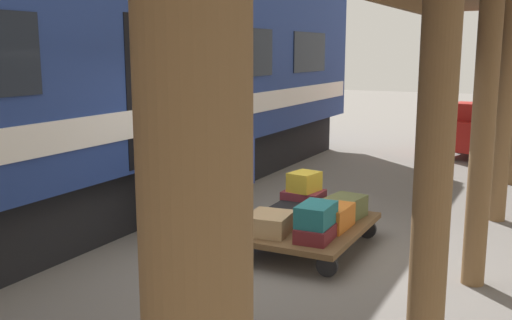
{
  "coord_description": "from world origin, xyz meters",
  "views": [
    {
      "loc": [
        -2.64,
        6.41,
        2.48
      ],
      "look_at": [
        0.6,
        0.06,
        1.15
      ],
      "focal_mm": 41.15,
      "sensor_mm": 36.0,
      "label": 1
    }
  ],
  "objects_px": {
    "train_car": "(69,80)",
    "porter_in_overalls": "(237,175)",
    "suitcase_black_hardshell": "(288,214)",
    "suitcase_burgundy_valise": "(304,201)",
    "baggage_tug": "(474,131)",
    "luggage_cart": "(309,228)",
    "suitcase_tan_vintage": "(270,223)",
    "suitcase_yellow_case": "(304,182)",
    "suitcase_orange_carryall": "(332,217)",
    "porter_by_door": "(173,167)",
    "suitcase_olive_duffel": "(345,207)",
    "suitcase_teal_softside": "(316,214)",
    "suitcase_maroon_trunk": "(316,233)"
  },
  "relations": [
    {
      "from": "suitcase_burgundy_valise",
      "to": "suitcase_tan_vintage",
      "type": "xyz_separation_m",
      "value": [
        0.0,
        1.06,
        -0.03
      ]
    },
    {
      "from": "suitcase_olive_duffel",
      "to": "baggage_tug",
      "type": "relative_size",
      "value": 0.27
    },
    {
      "from": "porter_by_door",
      "to": "suitcase_teal_softside",
      "type": "bearing_deg",
      "value": 172.79
    },
    {
      "from": "suitcase_teal_softside",
      "to": "porter_in_overalls",
      "type": "height_order",
      "value": "porter_in_overalls"
    },
    {
      "from": "luggage_cart",
      "to": "baggage_tug",
      "type": "height_order",
      "value": "baggage_tug"
    },
    {
      "from": "luggage_cart",
      "to": "porter_in_overalls",
      "type": "xyz_separation_m",
      "value": [
        0.88,
        0.28,
        0.65
      ]
    },
    {
      "from": "suitcase_teal_softside",
      "to": "suitcase_olive_duffel",
      "type": "bearing_deg",
      "value": -90.89
    },
    {
      "from": "suitcase_burgundy_valise",
      "to": "suitcase_orange_carryall",
      "type": "bearing_deg",
      "value": 138.34
    },
    {
      "from": "suitcase_orange_carryall",
      "to": "porter_by_door",
      "type": "relative_size",
      "value": 0.35
    },
    {
      "from": "suitcase_maroon_trunk",
      "to": "suitcase_black_hardshell",
      "type": "bearing_deg",
      "value": -41.66
    },
    {
      "from": "suitcase_tan_vintage",
      "to": "suitcase_olive_duffel",
      "type": "bearing_deg",
      "value": -119.34
    },
    {
      "from": "suitcase_olive_duffel",
      "to": "porter_by_door",
      "type": "xyz_separation_m",
      "value": [
        2.21,
        0.74,
        0.46
      ]
    },
    {
      "from": "suitcase_teal_softside",
      "to": "luggage_cart",
      "type": "bearing_deg",
      "value": -60.21
    },
    {
      "from": "porter_in_overalls",
      "to": "porter_by_door",
      "type": "height_order",
      "value": "same"
    },
    {
      "from": "suitcase_burgundy_valise",
      "to": "baggage_tug",
      "type": "distance_m",
      "value": 7.43
    },
    {
      "from": "luggage_cart",
      "to": "suitcase_olive_duffel",
      "type": "distance_m",
      "value": 0.63
    },
    {
      "from": "porter_in_overalls",
      "to": "porter_by_door",
      "type": "distance_m",
      "value": 1.03
    },
    {
      "from": "suitcase_tan_vintage",
      "to": "suitcase_maroon_trunk",
      "type": "distance_m",
      "value": 0.6
    },
    {
      "from": "porter_by_door",
      "to": "suitcase_olive_duffel",
      "type": "bearing_deg",
      "value": -161.41
    },
    {
      "from": "suitcase_olive_duffel",
      "to": "suitcase_orange_carryall",
      "type": "xyz_separation_m",
      "value": [
        0.0,
        0.53,
        0.0
      ]
    },
    {
      "from": "luggage_cart",
      "to": "suitcase_tan_vintage",
      "type": "relative_size",
      "value": 3.47
    },
    {
      "from": "suitcase_orange_carryall",
      "to": "suitcase_burgundy_valise",
      "type": "bearing_deg",
      "value": -41.66
    },
    {
      "from": "suitcase_black_hardshell",
      "to": "baggage_tug",
      "type": "distance_m",
      "value": 7.95
    },
    {
      "from": "train_car",
      "to": "porter_in_overalls",
      "type": "relative_size",
      "value": 9.41
    },
    {
      "from": "suitcase_olive_duffel",
      "to": "suitcase_maroon_trunk",
      "type": "bearing_deg",
      "value": 90.0
    },
    {
      "from": "suitcase_black_hardshell",
      "to": "porter_by_door",
      "type": "height_order",
      "value": "porter_by_door"
    },
    {
      "from": "suitcase_burgundy_valise",
      "to": "porter_in_overalls",
      "type": "xyz_separation_m",
      "value": [
        0.59,
        0.81,
        0.46
      ]
    },
    {
      "from": "luggage_cart",
      "to": "suitcase_black_hardshell",
      "type": "xyz_separation_m",
      "value": [
        0.3,
        0.0,
        0.14
      ]
    },
    {
      "from": "suitcase_burgundy_valise",
      "to": "suitcase_maroon_trunk",
      "type": "height_order",
      "value": "suitcase_burgundy_valise"
    },
    {
      "from": "suitcase_olive_duffel",
      "to": "train_car",
      "type": "bearing_deg",
      "value": 10.85
    },
    {
      "from": "suitcase_burgundy_valise",
      "to": "suitcase_orange_carryall",
      "type": "distance_m",
      "value": 0.8
    },
    {
      "from": "suitcase_olive_duffel",
      "to": "suitcase_teal_softside",
      "type": "distance_m",
      "value": 1.03
    },
    {
      "from": "suitcase_tan_vintage",
      "to": "suitcase_black_hardshell",
      "type": "relative_size",
      "value": 0.92
    },
    {
      "from": "suitcase_orange_carryall",
      "to": "luggage_cart",
      "type": "bearing_deg",
      "value": 0.0
    },
    {
      "from": "suitcase_burgundy_valise",
      "to": "suitcase_black_hardshell",
      "type": "xyz_separation_m",
      "value": [
        0.0,
        0.53,
        -0.05
      ]
    },
    {
      "from": "baggage_tug",
      "to": "suitcase_orange_carryall",
      "type": "bearing_deg",
      "value": 84.94
    },
    {
      "from": "suitcase_tan_vintage",
      "to": "suitcase_yellow_case",
      "type": "xyz_separation_m",
      "value": [
        -0.01,
        -1.05,
        0.3
      ]
    },
    {
      "from": "suitcase_black_hardshell",
      "to": "suitcase_burgundy_valise",
      "type": "bearing_deg",
      "value": -90.0
    },
    {
      "from": "porter_in_overalls",
      "to": "baggage_tug",
      "type": "height_order",
      "value": "porter_in_overalls"
    },
    {
      "from": "suitcase_olive_duffel",
      "to": "suitcase_teal_softside",
      "type": "bearing_deg",
      "value": 89.11
    },
    {
      "from": "luggage_cart",
      "to": "porter_in_overalls",
      "type": "distance_m",
      "value": 1.13
    },
    {
      "from": "train_car",
      "to": "luggage_cart",
      "type": "relative_size",
      "value": 8.32
    },
    {
      "from": "suitcase_orange_carryall",
      "to": "suitcase_teal_softside",
      "type": "relative_size",
      "value": 1.08
    },
    {
      "from": "suitcase_tan_vintage",
      "to": "porter_by_door",
      "type": "xyz_separation_m",
      "value": [
        1.62,
        -0.32,
        0.48
      ]
    },
    {
      "from": "suitcase_tan_vintage",
      "to": "suitcase_teal_softside",
      "type": "distance_m",
      "value": 0.61
    },
    {
      "from": "suitcase_teal_softside",
      "to": "porter_in_overalls",
      "type": "bearing_deg",
      "value": -10.25
    },
    {
      "from": "porter_by_door",
      "to": "suitcase_yellow_case",
      "type": "bearing_deg",
      "value": -155.74
    },
    {
      "from": "train_car",
      "to": "suitcase_olive_duffel",
      "type": "bearing_deg",
      "value": -169.15
    },
    {
      "from": "train_car",
      "to": "luggage_cart",
      "type": "bearing_deg",
      "value": -176.36
    },
    {
      "from": "suitcase_orange_carryall",
      "to": "suitcase_black_hardshell",
      "type": "distance_m",
      "value": 0.6
    }
  ]
}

